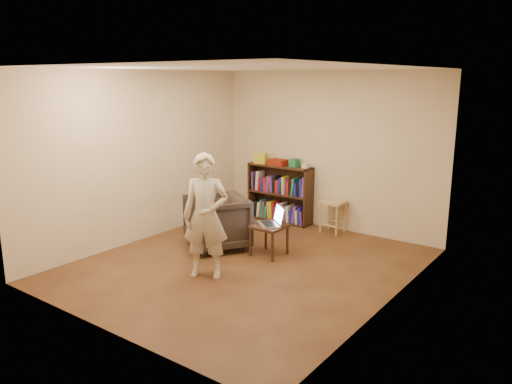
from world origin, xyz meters
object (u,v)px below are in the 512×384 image
Objects in this scene: bookshelf at (280,196)px; laptop at (272,221)px; stool at (333,207)px; person at (206,216)px; armchair at (217,222)px; side_table at (269,230)px.

bookshelf is 2.45× the size of laptop.
bookshelf is 2.28× the size of stool.
bookshelf is at bearing 176.60° from stool.
person is at bearing -76.08° from bookshelf.
stool is 1.08× the size of laptop.
bookshelf is 1.78m from armchair.
side_table is 1.19m from person.
armchair is at bearing -166.55° from side_table.
armchair is 0.84m from side_table.
person is at bearing -100.32° from side_table.
bookshelf reaches higher than stool.
side_table is 0.28× the size of person.
laptop is (0.02, 0.05, 0.14)m from side_table.
stool is 0.33× the size of person.
side_table is at bearing 46.84° from armchair.
laptop reaches higher than side_table.
stool is (1.08, -0.06, -0.01)m from bookshelf.
armchair is (-1.03, -1.71, -0.03)m from stool.
stool reaches higher than side_table.
armchair is at bearing -120.98° from stool.
bookshelf reaches higher than side_table.
person reaches higher than side_table.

